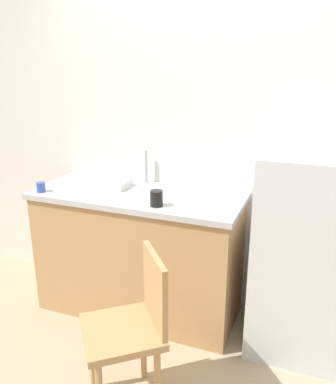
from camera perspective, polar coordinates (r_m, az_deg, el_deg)
name	(u,v)px	position (r m, az deg, el deg)	size (l,w,h in m)	color
ground_plane	(161,381)	(2.63, -1.06, -25.55)	(8.00, 8.00, 0.00)	tan
back_wall	(211,150)	(2.92, 6.27, 6.09)	(4.80, 0.10, 2.43)	silver
cabinet_base	(139,255)	(3.00, -4.16, -9.01)	(1.46, 0.60, 0.90)	tan
countertop	(138,195)	(2.82, -4.37, -0.49)	(1.50, 0.64, 0.04)	#B7B7BC
faucet	(146,167)	(3.02, -3.22, 3.67)	(0.02, 0.02, 0.25)	#B7B7BC
refrigerator	(305,255)	(2.68, 19.17, -8.61)	(0.62, 0.59, 1.32)	silver
chair	(133,325)	(2.21, -5.08, -18.50)	(0.56, 0.56, 0.89)	tan
dish_tray	(110,183)	(2.98, -8.30, 1.28)	(0.28, 0.20, 0.05)	white
cup_black	(156,198)	(2.53, -1.68, -0.92)	(0.08, 0.08, 0.10)	black
cup_blue	(41,187)	(2.96, -17.84, 0.69)	(0.06, 0.06, 0.07)	blue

